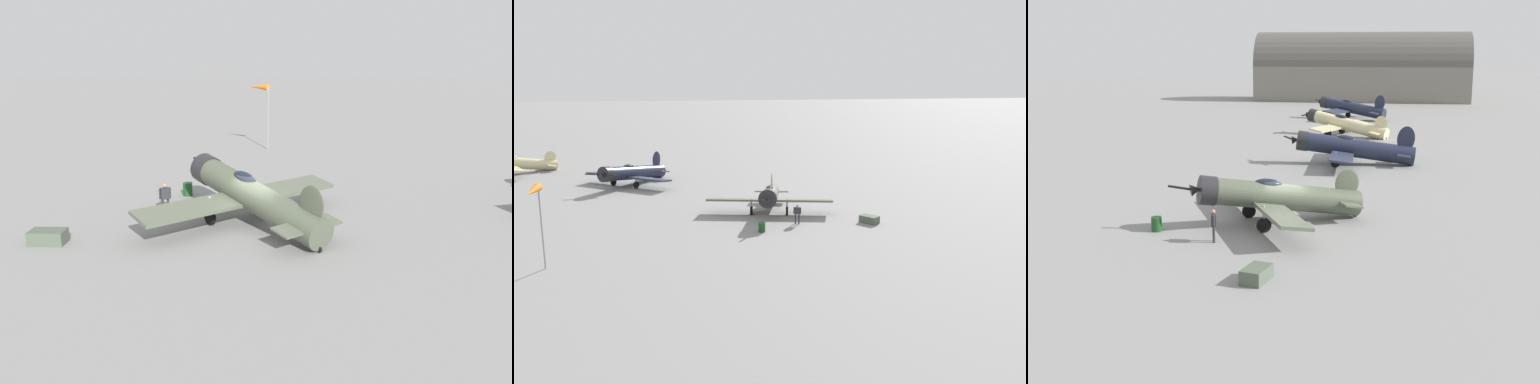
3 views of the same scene
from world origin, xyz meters
The scene contains 9 objects.
ground_plane centered at (0.00, 0.00, 0.00)m, with size 400.00×400.00×0.00m, color gray.
airplane_foreground centered at (0.10, 0.50, 1.55)m, with size 11.81×11.02×3.04m.
airplane_mid_apron centered at (14.06, -14.32, 1.43)m, with size 10.15×9.60×3.44m.
airplane_far_line centered at (29.76, -24.23, 1.37)m, with size 10.28×10.27×3.08m.
airplane_outer_stand centered at (44.03, -34.81, 1.66)m, with size 10.67×10.08×3.64m.
ground_crew_mechanic centered at (-1.61, 5.03, 1.05)m, with size 0.64×0.38×1.73m.
equipment_crate centered at (-7.92, 5.71, 0.32)m, with size 1.73×1.83×0.65m.
fuel_drum centered at (1.79, 6.99, 0.40)m, with size 0.61×0.61×0.80m.
distant_hangar centered at (71.28, -56.05, 5.34)m, with size 34.29×38.95×12.75m.
Camera 3 is at (-31.76, 17.47, 9.83)m, focal length 45.77 mm.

